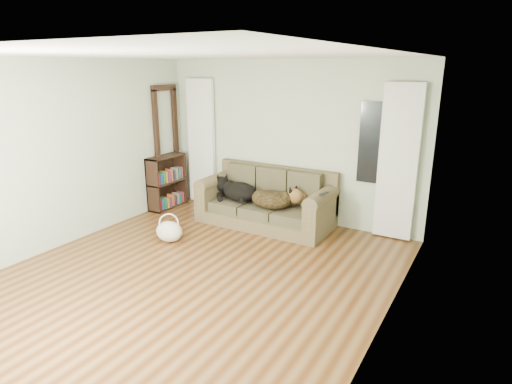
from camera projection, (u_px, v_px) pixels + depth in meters
The scene contains 15 objects.
floor at pixel (196, 275), 5.29m from camera, with size 5.00×5.00×0.00m, color #47260D.
ceiling at pixel (187, 55), 4.55m from camera, with size 5.00×5.00×0.00m, color white.
wall_back at pixel (287, 141), 7.00m from camera, with size 4.50×0.04×2.60m, color #B3C2A3.
wall_left at pixel (65, 154), 6.01m from camera, with size 0.04×5.00×2.60m, color #B3C2A3.
wall_right at pixel (390, 203), 3.84m from camera, with size 0.04×5.00×2.60m, color #B3C2A3.
curtain_left at pixel (201, 142), 7.79m from camera, with size 0.55×0.08×2.25m, color white.
curtain_right at pixel (398, 163), 6.11m from camera, with size 0.55×0.08×2.25m, color white.
window_pane at pixel (376, 143), 6.25m from camera, with size 0.50×0.03×1.20m, color black.
door_casing at pixel (167, 148), 7.75m from camera, with size 0.07×0.60×2.10m, color black.
sofa at pixel (265, 198), 6.86m from camera, with size 2.14×0.93×0.88m, color #3E3A2B.
dog_black_lab at pixel (237, 192), 7.08m from camera, with size 0.71×0.49×0.30m, color black.
dog_shepherd at pixel (274, 199), 6.66m from camera, with size 0.68×0.48×0.30m, color black.
tv_remote at pixel (324, 193), 6.14m from camera, with size 0.05×0.20×0.02m, color black.
tote_bag at pixel (169, 231), 6.27m from camera, with size 0.42×0.32×0.30m, color silver.
bookshelf at pixel (167, 181), 7.70m from camera, with size 0.29×0.76×0.95m, color black.
Camera 1 is at (3.04, -3.77, 2.49)m, focal length 30.00 mm.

